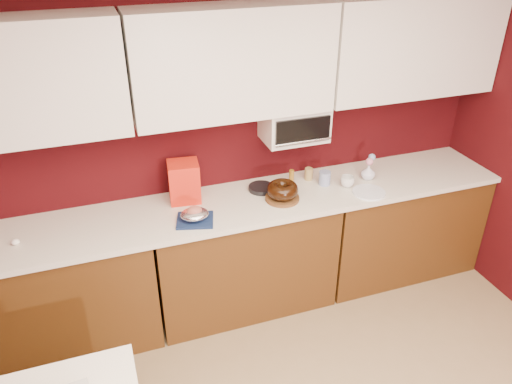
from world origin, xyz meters
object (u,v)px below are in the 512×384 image
object	(u,v)px
bundt_cake	(282,190)
pandoro_box	(184,182)
blue_jar	(325,178)
foil_ham_nest	(195,214)
flower_vase	(368,171)
coffee_mug	(347,180)
toaster_oven	(294,123)

from	to	relation	value
bundt_cake	pandoro_box	xyz separation A→B (m)	(-0.65, 0.23, 0.06)
bundt_cake	blue_jar	xyz separation A→B (m)	(0.38, 0.11, -0.03)
foil_ham_nest	blue_jar	bearing A→B (deg)	10.25
flower_vase	coffee_mug	bearing A→B (deg)	-165.08
pandoro_box	blue_jar	size ratio (longest dim) A/B	2.77
toaster_oven	coffee_mug	bearing A→B (deg)	-29.40
flower_vase	toaster_oven	bearing A→B (deg)	165.27
pandoro_box	blue_jar	world-z (taller)	pandoro_box
bundt_cake	blue_jar	bearing A→B (deg)	15.97
bundt_cake	flower_vase	distance (m)	0.74
bundt_cake	foil_ham_nest	bearing A→B (deg)	-173.23
coffee_mug	flower_vase	xyz separation A→B (m)	(0.21, 0.05, 0.02)
bundt_cake	blue_jar	world-z (taller)	bundt_cake
toaster_oven	bundt_cake	size ratio (longest dim) A/B	2.01
bundt_cake	flower_vase	xyz separation A→B (m)	(0.73, 0.08, -0.02)
toaster_oven	blue_jar	xyz separation A→B (m)	(0.22, -0.12, -0.42)
foil_ham_nest	toaster_oven	bearing A→B (deg)	20.43
coffee_mug	foil_ham_nest	bearing A→B (deg)	-175.08
toaster_oven	coffee_mug	size ratio (longest dim) A/B	4.59
foil_ham_nest	blue_jar	distance (m)	1.05
bundt_cake	pandoro_box	size ratio (longest dim) A/B	0.78
coffee_mug	flower_vase	distance (m)	0.21
bundt_cake	coffee_mug	distance (m)	0.53
pandoro_box	blue_jar	distance (m)	1.04
toaster_oven	blue_jar	size ratio (longest dim) A/B	4.33
toaster_oven	bundt_cake	xyz separation A→B (m)	(-0.17, -0.23, -0.39)
bundt_cake	toaster_oven	bearing A→B (deg)	53.55
toaster_oven	blue_jar	world-z (taller)	toaster_oven
coffee_mug	blue_jar	xyz separation A→B (m)	(-0.15, 0.09, 0.00)
pandoro_box	coffee_mug	xyz separation A→B (m)	(1.18, -0.20, -0.09)
bundt_cake	foil_ham_nest	xyz separation A→B (m)	(-0.65, -0.08, -0.03)
blue_jar	flower_vase	bearing A→B (deg)	-5.02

